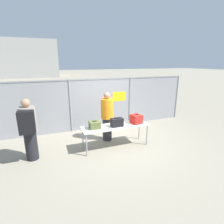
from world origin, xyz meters
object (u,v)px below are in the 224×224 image
Objects in this scene: suitcase_red at (136,119)px; inspection_table at (116,127)px; traveler_hooded at (29,128)px; security_worker_near at (107,116)px; suitcase_olive at (95,125)px; utility_trailer at (128,103)px; suitcase_black at (117,122)px.

inspection_table is at bearing 179.46° from suitcase_red.
traveler_hooded reaches higher than security_worker_near.
suitcase_olive is 0.08× the size of utility_trailer.
suitcase_black is 0.09× the size of utility_trailer.
suitcase_black is 0.22× the size of security_worker_near.
suitcase_red is 0.09× the size of utility_trailer.
security_worker_near is at bearing -126.19° from utility_trailer.
inspection_table is at bearing -3.53° from suitcase_olive.
traveler_hooded is 0.44× the size of utility_trailer.
inspection_table is 0.53× the size of utility_trailer.
security_worker_near reaches higher than suitcase_black.
security_worker_near is at bearing 98.53° from suitcase_black.
suitcase_black is 0.99× the size of suitcase_red.
utility_trailer is (5.01, 3.96, -0.58)m from traveler_hooded.
utility_trailer is at bearing -112.46° from security_worker_near.
suitcase_olive is 0.73m from suitcase_black.
suitcase_red is 4.41m from utility_trailer.
utility_trailer is at bearing 52.01° from suitcase_olive.
suitcase_black is at bearing -62.48° from inspection_table.
suitcase_black reaches higher than inspection_table.
traveler_hooded is (-1.88, 0.05, 0.14)m from suitcase_olive.
suitcase_olive is 0.19× the size of security_worker_near.
suitcase_black is 0.73m from suitcase_red.
suitcase_red is at bearing -1.98° from suitcase_olive.
traveler_hooded is at bearing 178.51° from suitcase_olive.
security_worker_near is at bearing 96.94° from inspection_table.
inspection_table is at bearing 117.52° from suitcase_black.
utility_trailer is at bearing 67.60° from suitcase_red.
traveler_hooded reaches higher than utility_trailer.
traveler_hooded reaches higher than inspection_table.
security_worker_near is (-0.08, 0.62, 0.22)m from inspection_table.
inspection_table is 0.72m from suitcase_olive.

